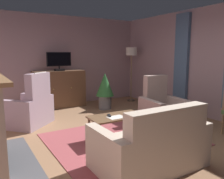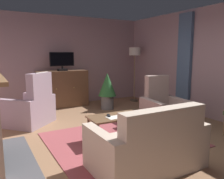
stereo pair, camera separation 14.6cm
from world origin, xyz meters
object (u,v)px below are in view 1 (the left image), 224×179
sofa_floral (152,147)px  potted_plant_small_fern_corner (105,89)px  tv_cabinet (60,90)px  floor_lamp (131,56)px  folded_newspaper (116,117)px  television (59,61)px  tv_remote (109,116)px  coffee_table (116,119)px  armchair_near_window (162,110)px  armchair_facing_sofa (29,109)px

sofa_floral → potted_plant_small_fern_corner: bearing=71.1°
tv_cabinet → potted_plant_small_fern_corner: size_ratio=1.41×
floor_lamp → folded_newspaper: bearing=-130.2°
television → sofa_floral: size_ratio=0.46×
tv_remote → folded_newspaper: (0.06, -0.13, -0.01)m
tv_cabinet → television: 0.86m
coffee_table → tv_remote: 0.15m
armchair_near_window → potted_plant_small_fern_corner: armchair_near_window is taller
tv_remote → floor_lamp: floor_lamp is taller
potted_plant_small_fern_corner → coffee_table: bearing=-114.5°
television → armchair_near_window: bearing=-63.0°
television → potted_plant_small_fern_corner: 1.56m
floor_lamp → tv_cabinet: bearing=170.5°
potted_plant_small_fern_corner → folded_newspaper: bearing=-115.0°
tv_remote → sofa_floral: bearing=21.7°
television → tv_remote: television is taller
folded_newspaper → sofa_floral: sofa_floral is taller
television → tv_remote: (-0.09, -3.00, -0.90)m
coffee_table → armchair_facing_sofa: armchair_facing_sofa is taller
tv_cabinet → armchair_facing_sofa: armchair_facing_sofa is taller
folded_newspaper → floor_lamp: (2.36, 2.79, 1.05)m
armchair_facing_sofa → floor_lamp: bearing=15.2°
tv_cabinet → sofa_floral: 4.26m
armchair_facing_sofa → coffee_table: bearing=-55.8°
armchair_facing_sofa → potted_plant_small_fern_corner: bearing=10.8°
tv_cabinet → sofa_floral: (-0.11, -4.25, -0.21)m
sofa_floral → armchair_near_window: 2.08m
coffee_table → potted_plant_small_fern_corner: bearing=65.5°
tv_cabinet → tv_remote: (-0.09, -3.05, -0.05)m
sofa_floral → armchair_near_window: size_ratio=1.41×
tv_cabinet → television: television is taller
tv_cabinet → folded_newspaper: size_ratio=4.90×
armchair_facing_sofa → floor_lamp: (3.49, 0.95, 1.15)m
television → coffee_table: size_ratio=0.69×
floor_lamp → sofa_floral: bearing=-122.4°
folded_newspaper → armchair_near_window: 1.49m
tv_cabinet → armchair_facing_sofa: size_ratio=1.17×
television → folded_newspaper: 3.26m
television → coffee_table: bearing=-89.3°
tv_cabinet → coffee_table: 3.10m
tv_cabinet → television: (-0.00, -0.05, 0.86)m
folded_newspaper → armchair_near_window: (1.45, 0.35, -0.14)m
tv_remote → armchair_facing_sofa: (-1.07, 1.71, -0.11)m
armchair_near_window → armchair_facing_sofa: bearing=149.8°
armchair_near_window → armchair_facing_sofa: armchair_facing_sofa is taller
folded_newspaper → floor_lamp: size_ratio=0.17×
television → sofa_floral: bearing=-91.5°
tv_cabinet → tv_remote: 3.05m
armchair_facing_sofa → potted_plant_small_fern_corner: 2.24m
potted_plant_small_fern_corner → armchair_facing_sofa: bearing=-169.2°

